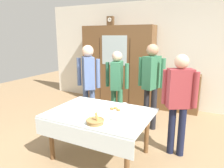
{
  "coord_description": "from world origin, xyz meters",
  "views": [
    {
      "loc": [
        1.46,
        -2.72,
        1.84
      ],
      "look_at": [
        0.0,
        0.2,
        1.07
      ],
      "focal_mm": 33.17,
      "sensor_mm": 36.0,
      "label": 1
    }
  ],
  "objects": [
    {
      "name": "tea_cup_near_right",
      "position": [
        0.23,
        0.18,
        0.75
      ],
      "size": [
        0.13,
        0.13,
        0.06
      ],
      "color": "white",
      "rests_on": "dining_table"
    },
    {
      "name": "spoon_near_right",
      "position": [
        -0.34,
        -0.55,
        0.72
      ],
      "size": [
        0.12,
        0.02,
        0.01
      ],
      "color": "silver",
      "rests_on": "dining_table"
    },
    {
      "name": "tea_cup_front_edge",
      "position": [
        -0.03,
        -0.28,
        0.75
      ],
      "size": [
        0.13,
        0.13,
        0.06
      ],
      "color": "white",
      "rests_on": "dining_table"
    },
    {
      "name": "tea_cup_far_left",
      "position": [
        -0.42,
        -0.39,
        0.75
      ],
      "size": [
        0.13,
        0.13,
        0.06
      ],
      "color": "silver",
      "rests_on": "dining_table"
    },
    {
      "name": "book_stack",
      "position": [
        0.73,
        2.41,
        0.99
      ],
      "size": [
        0.15,
        0.2,
        0.1
      ],
      "color": "#B29333",
      "rests_on": "bookshelf_low"
    },
    {
      "name": "person_behind_table_left",
      "position": [
        0.4,
        1.1,
        1.03
      ],
      "size": [
        0.52,
        0.4,
        1.69
      ],
      "color": "#232328",
      "rests_on": "ground"
    },
    {
      "name": "bread_basket",
      "position": [
        0.15,
        -0.58,
        0.76
      ],
      "size": [
        0.24,
        0.24,
        0.16
      ],
      "color": "#9E7542",
      "rests_on": "dining_table"
    },
    {
      "name": "person_beside_shelf",
      "position": [
        -0.73,
        0.63,
        1.01
      ],
      "size": [
        0.52,
        0.4,
        1.66
      ],
      "color": "slate",
      "rests_on": "ground"
    },
    {
      "name": "person_behind_table_right",
      "position": [
        1.03,
        0.38,
        0.96
      ],
      "size": [
        0.52,
        0.35,
        1.58
      ],
      "color": "#191E38",
      "rests_on": "ground"
    },
    {
      "name": "bookshelf_low",
      "position": [
        0.73,
        2.41,
        0.47
      ],
      "size": [
        0.99,
        0.35,
        0.93
      ],
      "color": "brown",
      "rests_on": "ground"
    },
    {
      "name": "ground_plane",
      "position": [
        0.0,
        0.0,
        0.0
      ],
      "size": [
        12.0,
        12.0,
        0.0
      ],
      "primitive_type": "plane",
      "color": "#997A56",
      "rests_on": "ground"
    },
    {
      "name": "person_by_cabinet",
      "position": [
        -0.31,
        1.05,
        0.93
      ],
      "size": [
        0.52,
        0.4,
        1.53
      ],
      "color": "#33704C",
      "rests_on": "ground"
    },
    {
      "name": "wall_cabinet",
      "position": [
        -0.9,
        2.35,
        1.05
      ],
      "size": [
        1.97,
        0.46,
        2.09
      ],
      "color": "brown",
      "rests_on": "ground"
    },
    {
      "name": "mantel_clock",
      "position": [
        -1.12,
        2.35,
        2.21
      ],
      "size": [
        0.18,
        0.11,
        0.24
      ],
      "color": "brown",
      "rests_on": "wall_cabinet"
    },
    {
      "name": "pastry_plate",
      "position": [
        0.18,
        -0.05,
        0.73
      ],
      "size": [
        0.28,
        0.28,
        0.05
      ],
      "color": "white",
      "rests_on": "dining_table"
    },
    {
      "name": "dining_table",
      "position": [
        0.0,
        -0.24,
        0.62
      ],
      "size": [
        1.5,
        1.1,
        0.72
      ],
      "color": "brown",
      "rests_on": "ground"
    },
    {
      "name": "tea_cup_back_edge",
      "position": [
        -0.24,
        -0.38,
        0.75
      ],
      "size": [
        0.13,
        0.13,
        0.06
      ],
      "color": "white",
      "rests_on": "dining_table"
    },
    {
      "name": "tea_cup_mid_left",
      "position": [
        0.33,
        -0.38,
        0.75
      ],
      "size": [
        0.13,
        0.13,
        0.06
      ],
      "color": "silver",
      "rests_on": "dining_table"
    },
    {
      "name": "tea_cup_center",
      "position": [
        -0.46,
        -0.04,
        0.75
      ],
      "size": [
        0.13,
        0.13,
        0.06
      ],
      "color": "white",
      "rests_on": "dining_table"
    },
    {
      "name": "back_wall",
      "position": [
        0.0,
        2.65,
        1.35
      ],
      "size": [
        6.4,
        0.1,
        2.7
      ],
      "primitive_type": "cube",
      "color": "silver",
      "rests_on": "ground"
    },
    {
      "name": "spoon_far_left",
      "position": [
        -0.1,
        -0.06,
        0.72
      ],
      "size": [
        0.12,
        0.02,
        0.01
      ],
      "color": "silver",
      "rests_on": "dining_table"
    }
  ]
}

